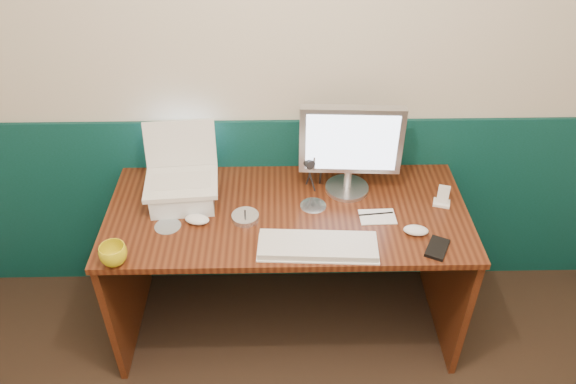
{
  "coord_description": "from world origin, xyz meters",
  "views": [
    {
      "loc": [
        -0.14,
        -0.54,
        2.32
      ],
      "look_at": [
        -0.1,
        1.23,
        0.97
      ],
      "focal_mm": 35.0,
      "sensor_mm": 36.0,
      "label": 1
    }
  ],
  "objects_px": {
    "keyboard": "(318,247)",
    "desk": "(287,271)",
    "mug": "(113,255)",
    "monitor": "(350,149)",
    "laptop": "(178,160)",
    "camcorder": "(314,168)"
  },
  "relations": [
    {
      "from": "desk",
      "to": "camcorder",
      "type": "relative_size",
      "value": 7.79
    },
    {
      "from": "laptop",
      "to": "camcorder",
      "type": "bearing_deg",
      "value": 5.8
    },
    {
      "from": "monitor",
      "to": "camcorder",
      "type": "bearing_deg",
      "value": 171.79
    },
    {
      "from": "desk",
      "to": "mug",
      "type": "xyz_separation_m",
      "value": [
        -0.69,
        -0.31,
        0.42
      ]
    },
    {
      "from": "laptop",
      "to": "mug",
      "type": "relative_size",
      "value": 2.9
    },
    {
      "from": "mug",
      "to": "desk",
      "type": "bearing_deg",
      "value": 24.23
    },
    {
      "from": "desk",
      "to": "mug",
      "type": "bearing_deg",
      "value": -155.77
    },
    {
      "from": "monitor",
      "to": "desk",
      "type": "bearing_deg",
      "value": -148.36
    },
    {
      "from": "monitor",
      "to": "laptop",
      "type": "bearing_deg",
      "value": -170.77
    },
    {
      "from": "monitor",
      "to": "mug",
      "type": "bearing_deg",
      "value": -151.4
    },
    {
      "from": "desk",
      "to": "laptop",
      "type": "bearing_deg",
      "value": 171.24
    },
    {
      "from": "laptop",
      "to": "mug",
      "type": "height_order",
      "value": "laptop"
    },
    {
      "from": "keyboard",
      "to": "monitor",
      "type": "bearing_deg",
      "value": 71.29
    },
    {
      "from": "monitor",
      "to": "keyboard",
      "type": "xyz_separation_m",
      "value": [
        -0.16,
        -0.4,
        -0.21
      ]
    },
    {
      "from": "laptop",
      "to": "monitor",
      "type": "bearing_deg",
      "value": 1.36
    },
    {
      "from": "keyboard",
      "to": "desk",
      "type": "bearing_deg",
      "value": 118.77
    },
    {
      "from": "desk",
      "to": "laptop",
      "type": "relative_size",
      "value": 5.05
    },
    {
      "from": "camcorder",
      "to": "desk",
      "type": "bearing_deg",
      "value": -149.23
    },
    {
      "from": "monitor",
      "to": "camcorder",
      "type": "height_order",
      "value": "monitor"
    },
    {
      "from": "monitor",
      "to": "camcorder",
      "type": "relative_size",
      "value": 2.19
    },
    {
      "from": "desk",
      "to": "laptop",
      "type": "height_order",
      "value": "laptop"
    },
    {
      "from": "keyboard",
      "to": "mug",
      "type": "height_order",
      "value": "mug"
    }
  ]
}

